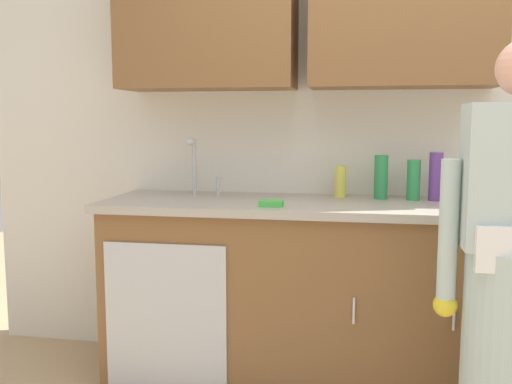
{
  "coord_description": "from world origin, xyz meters",
  "views": [
    {
      "loc": [
        -0.26,
        -2.1,
        1.34
      ],
      "look_at": [
        -0.74,
        0.55,
        1.0
      ],
      "focal_mm": 39.94,
      "sensor_mm": 36.0,
      "label": 1
    }
  ],
  "objects": [
    {
      "name": "kitchen_wall_with_uppers",
      "position": [
        -0.14,
        0.99,
        1.48
      ],
      "size": [
        4.8,
        0.44,
        2.7
      ],
      "color": "silver",
      "rests_on": "ground"
    },
    {
      "name": "counter_cabinet",
      "position": [
        -0.55,
        0.7,
        0.45
      ],
      "size": [
        1.9,
        0.62,
        0.9
      ],
      "color": "brown",
      "rests_on": "ground"
    },
    {
      "name": "countertop",
      "position": [
        -0.55,
        0.7,
        0.92
      ],
      "size": [
        1.96,
        0.66,
        0.04
      ],
      "primitive_type": "cube",
      "color": "#A8A093",
      "rests_on": "counter_cabinet"
    },
    {
      "name": "sink",
      "position": [
        -1.09,
        0.71,
        0.93
      ],
      "size": [
        0.5,
        0.36,
        0.35
      ],
      "color": "#B7BABF",
      "rests_on": "counter_cabinet"
    },
    {
      "name": "person_at_sink",
      "position": [
        0.3,
        0.04,
        0.69
      ],
      "size": [
        0.55,
        0.34,
        1.62
      ],
      "color": "white",
      "rests_on": "ground"
    },
    {
      "name": "bottle_cleaner_spray",
      "position": [
        0.12,
        0.85,
        1.06
      ],
      "size": [
        0.07,
        0.07,
        0.24
      ],
      "primitive_type": "cylinder",
      "color": "#66388C",
      "rests_on": "countertop"
    },
    {
      "name": "bottle_soap",
      "position": [
        0.01,
        0.84,
        1.04
      ],
      "size": [
        0.07,
        0.07,
        0.2
      ],
      "primitive_type": "cylinder",
      "color": "#2D8C4C",
      "rests_on": "countertop"
    },
    {
      "name": "bottle_water_tall",
      "position": [
        -0.35,
        0.89,
        1.02
      ],
      "size": [
        0.06,
        0.06,
        0.16
      ],
      "primitive_type": "cylinder",
      "color": "#D8D14C",
      "rests_on": "countertop"
    },
    {
      "name": "bottle_dish_liquid",
      "position": [
        -0.15,
        0.86,
        1.05
      ],
      "size": [
        0.07,
        0.07,
        0.22
      ],
      "primitive_type": "cylinder",
      "color": "#2D8C4C",
      "rests_on": "countertop"
    },
    {
      "name": "cup_by_sink",
      "position": [
        0.3,
        0.69,
        0.98
      ],
      "size": [
        0.08,
        0.08,
        0.09
      ],
      "primitive_type": "cylinder",
      "color": "#33478C",
      "rests_on": "countertop"
    },
    {
      "name": "knife_on_counter",
      "position": [
        0.38,
        0.87,
        0.94
      ],
      "size": [
        0.13,
        0.23,
        0.01
      ],
      "primitive_type": "cube",
      "rotation": [
        0.0,
        0.0,
        2.04
      ],
      "color": "silver",
      "rests_on": "countertop"
    },
    {
      "name": "sponge",
      "position": [
        -0.66,
        0.5,
        0.96
      ],
      "size": [
        0.11,
        0.07,
        0.03
      ],
      "primitive_type": "cube",
      "color": "#4CBF4C",
      "rests_on": "countertop"
    }
  ]
}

